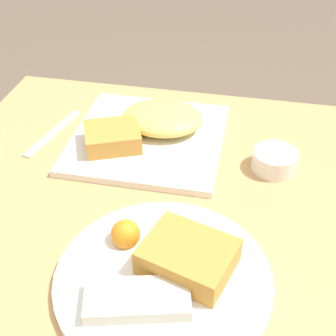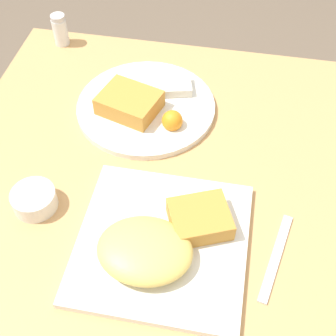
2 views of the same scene
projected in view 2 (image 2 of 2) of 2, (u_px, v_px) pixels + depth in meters
The scene contains 7 objects.
ground_plane at pixel (160, 311), 1.49m from camera, with size 8.00×8.00×0.00m, color brown.
dining_table at pixel (156, 193), 1.01m from camera, with size 0.82×0.80×0.73m.
plate_square_near at pixel (161, 242), 0.79m from camera, with size 0.29×0.29×0.06m.
plate_oval_far at pixel (145, 105), 1.02m from camera, with size 0.30×0.30×0.05m.
sauce_ramekin at pixel (34, 199), 0.85m from camera, with size 0.08×0.08×0.04m.
salt_shaker at pixel (60, 32), 1.16m from camera, with size 0.04×0.04×0.08m.
butter_knife at pixel (276, 257), 0.79m from camera, with size 0.05×0.18×0.00m.
Camera 2 is at (0.14, -0.59, 1.43)m, focal length 50.00 mm.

